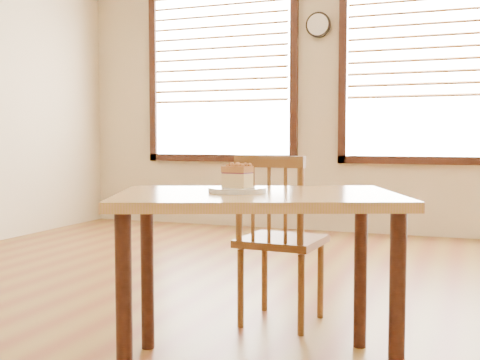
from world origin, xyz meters
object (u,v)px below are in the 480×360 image
(plate, at_px, (237,190))
(cafe_table_main, at_px, (257,219))
(cake_slice, at_px, (237,175))
(cafe_chair_main, at_px, (279,239))
(wall_clock, at_px, (318,25))

(plate, bearing_deg, cafe_table_main, 1.78)
(cafe_table_main, relative_size, cake_slice, 10.68)
(cafe_chair_main, relative_size, plate, 3.73)
(cafe_table_main, xyz_separation_m, cake_slice, (-0.09, -0.00, 0.18))
(cafe_table_main, height_order, cafe_chair_main, cafe_chair_main)
(cafe_chair_main, bearing_deg, plate, 95.75)
(cafe_table_main, bearing_deg, cafe_chair_main, 77.67)
(wall_clock, bearing_deg, cake_slice, -81.27)
(wall_clock, height_order, cafe_chair_main, wall_clock)
(cafe_chair_main, height_order, cake_slice, cafe_chair_main)
(cafe_chair_main, bearing_deg, wall_clock, -76.22)
(wall_clock, bearing_deg, plate, -81.26)
(cake_slice, bearing_deg, wall_clock, 108.33)
(plate, relative_size, cake_slice, 1.94)
(wall_clock, relative_size, plate, 1.08)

